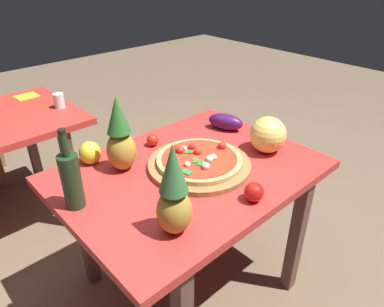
% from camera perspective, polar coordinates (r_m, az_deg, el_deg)
% --- Properties ---
extents(ground_plane, '(10.00, 10.00, 0.00)m').
position_cam_1_polar(ground_plane, '(2.10, -0.36, -20.18)').
color(ground_plane, brown).
extents(display_table, '(1.16, 0.87, 0.75)m').
position_cam_1_polar(display_table, '(1.65, -0.44, -5.31)').
color(display_table, brown).
rests_on(display_table, ground_plane).
extents(pizza_board, '(0.47, 0.47, 0.02)m').
position_cam_1_polar(pizza_board, '(1.61, 1.21, -1.81)').
color(pizza_board, olive).
rests_on(pizza_board, display_table).
extents(pizza, '(0.39, 0.39, 0.06)m').
position_cam_1_polar(pizza, '(1.59, 1.19, -0.92)').
color(pizza, tan).
rests_on(pizza, pizza_board).
extents(wine_bottle, '(0.08, 0.08, 0.33)m').
position_cam_1_polar(wine_bottle, '(1.38, -19.15, -4.02)').
color(wine_bottle, '#1D361E').
rests_on(wine_bottle, display_table).
extents(pineapple_left, '(0.13, 0.13, 0.35)m').
position_cam_1_polar(pineapple_left, '(1.56, -11.70, 2.46)').
color(pineapple_left, '#AC8C30').
rests_on(pineapple_left, display_table).
extents(pineapple_right, '(0.13, 0.13, 0.35)m').
position_cam_1_polar(pineapple_right, '(1.17, -2.99, -6.78)').
color(pineapple_right, '#AB8730').
rests_on(pineapple_right, display_table).
extents(melon, '(0.18, 0.18, 0.18)m').
position_cam_1_polar(melon, '(1.74, 12.31, 3.02)').
color(melon, '#EECC61').
rests_on(melon, display_table).
extents(bell_pepper, '(0.10, 0.10, 0.11)m').
position_cam_1_polar(bell_pepper, '(1.69, -16.35, 0.09)').
color(bell_pepper, yellow).
rests_on(bell_pepper, display_table).
extents(eggplant, '(0.16, 0.22, 0.09)m').
position_cam_1_polar(eggplant, '(1.96, 5.52, 5.19)').
color(eggplant, '#441351').
rests_on(eggplant, display_table).
extents(tomato_at_corner, '(0.06, 0.06, 0.06)m').
position_cam_1_polar(tomato_at_corner, '(1.79, -6.44, 2.21)').
color(tomato_at_corner, red).
rests_on(tomato_at_corner, display_table).
extents(tomato_by_bottle, '(0.08, 0.08, 0.08)m').
position_cam_1_polar(tomato_by_bottle, '(1.40, 10.11, -6.23)').
color(tomato_by_bottle, red).
rests_on(tomato_by_bottle, display_table).
extents(drinking_glass_water, '(0.07, 0.07, 0.09)m').
position_cam_1_polar(drinking_glass_water, '(2.39, -20.94, 8.08)').
color(drinking_glass_water, silver).
rests_on(drinking_glass_water, background_table).
extents(napkin_folded, '(0.15, 0.13, 0.01)m').
position_cam_1_polar(napkin_folded, '(2.69, -25.47, 8.45)').
color(napkin_folded, yellow).
rests_on(napkin_folded, background_table).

